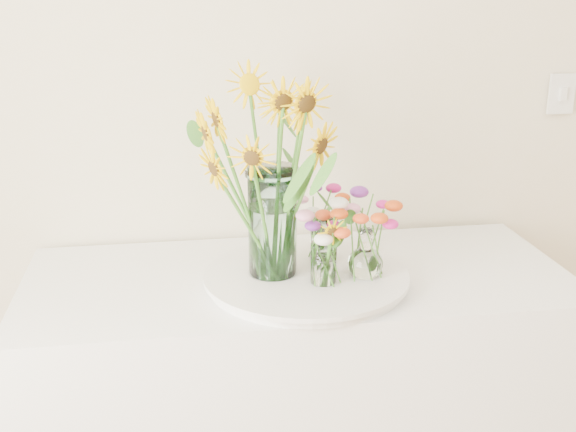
% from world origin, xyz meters
% --- Properties ---
extents(counter, '(1.40, 0.60, 0.90)m').
position_xyz_m(counter, '(-0.39, 1.93, 0.45)').
color(counter, white).
rests_on(counter, ground_plane).
extents(tray, '(0.49, 0.49, 0.02)m').
position_xyz_m(tray, '(-0.38, 1.86, 0.91)').
color(tray, white).
rests_on(tray, counter).
extents(mason_jar, '(0.13, 0.13, 0.28)m').
position_xyz_m(mason_jar, '(-0.47, 1.88, 1.06)').
color(mason_jar, '#B7EAE4').
rests_on(mason_jar, tray).
extents(sunflower_bouquet, '(0.71, 0.71, 0.52)m').
position_xyz_m(sunflower_bouquet, '(-0.47, 1.88, 1.19)').
color(sunflower_bouquet, yellow).
rests_on(sunflower_bouquet, tray).
extents(small_vase_a, '(0.07, 0.07, 0.11)m').
position_xyz_m(small_vase_a, '(-0.35, 1.80, 0.98)').
color(small_vase_a, white).
rests_on(small_vase_a, tray).
extents(wildflower_posy_a, '(0.17, 0.17, 0.20)m').
position_xyz_m(wildflower_posy_a, '(-0.35, 1.80, 1.02)').
color(wildflower_posy_a, '#CE4411').
rests_on(wildflower_posy_a, tray).
extents(small_vase_b, '(0.11, 0.11, 0.13)m').
position_xyz_m(small_vase_b, '(-0.24, 1.82, 0.99)').
color(small_vase_b, white).
rests_on(small_vase_b, tray).
extents(wildflower_posy_b, '(0.21, 0.21, 0.22)m').
position_xyz_m(wildflower_posy_b, '(-0.24, 1.82, 1.03)').
color(wildflower_posy_b, '#CE4411').
rests_on(wildflower_posy_b, tray).
extents(small_vase_c, '(0.09, 0.09, 0.12)m').
position_xyz_m(small_vase_c, '(-0.32, 1.94, 0.99)').
color(small_vase_c, white).
rests_on(small_vase_c, tray).
extents(wildflower_posy_c, '(0.19, 0.19, 0.21)m').
position_xyz_m(wildflower_posy_c, '(-0.32, 1.94, 1.03)').
color(wildflower_posy_c, '#CE4411').
rests_on(wildflower_posy_c, tray).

